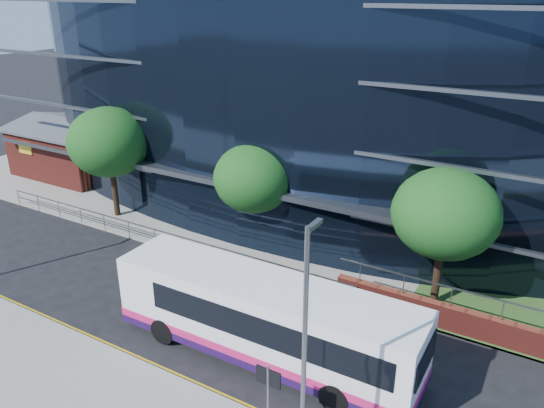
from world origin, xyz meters
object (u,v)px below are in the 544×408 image
Objects in this scene: brick_pavilion at (74,149)px; city_bus at (266,319)px; street_sign at (268,387)px; tree_far_c at (445,214)px; tree_far_a at (109,142)px; tree_far_b at (254,178)px; streetlight_east at (305,352)px.

brick_pavilion reaches higher than city_bus.
city_bus is at bearing -25.49° from brick_pavilion.
brick_pavilion is at bearing 150.35° from street_sign.
tree_far_a is at bearing 180.00° from tree_far_c.
tree_far_b is (19.00, -4.00, 2.27)m from brick_pavilion.
city_bus is at bearing -24.85° from tree_far_a.
tree_far_b is at bearing 124.08° from street_sign.
tree_far_a is 20.00m from tree_far_c.
city_bus is at bearing 132.01° from streetlight_east.
tree_far_c is (29.00, -4.50, 2.60)m from brick_pavilion.
tree_far_c is at bearing -2.86° from tree_far_b.
city_bus is at bearing 121.89° from street_sign.
streetlight_east is at bearing -21.36° from street_sign.
streetlight_east is at bearing -30.46° from tree_far_a.
brick_pavilion is at bearing 171.18° from tree_far_c.
brick_pavilion is 19.55m from tree_far_b.
tree_far_c is 0.81× the size of streetlight_east.
tree_far_c reaches higher than street_sign.
brick_pavilion is 1.42× the size of tree_far_b.
brick_pavilion is 1.32× the size of tree_far_c.
tree_far_b is 0.93× the size of tree_far_c.
tree_far_a is 1.07× the size of tree_far_c.
city_bus is (-2.17, 3.49, -0.38)m from street_sign.
tree_far_c is 11.22m from streetlight_east.
tree_far_b is at bearing 124.54° from city_bus.
brick_pavilion is at bearing 154.01° from city_bus.
streetlight_east is (19.00, -11.17, -0.42)m from tree_far_a.
tree_far_c reaches higher than brick_pavilion.
street_sign is at bearing -55.92° from tree_far_b.
city_bus is (15.33, -7.10, -3.09)m from tree_far_a.
tree_far_c is 0.53× the size of city_bus.
tree_far_c is at bearing 56.16° from city_bus.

